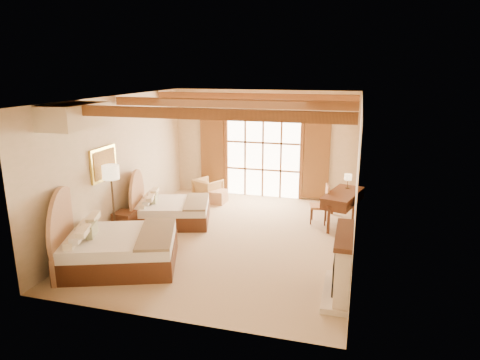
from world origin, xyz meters
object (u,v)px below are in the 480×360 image
(nightstand, at_px, (126,223))
(armchair, at_px, (208,189))
(bed_far, at_px, (167,209))
(bed_near, at_px, (112,245))
(desk, at_px, (342,207))

(nightstand, relative_size, armchair, 0.79)
(bed_far, xyz_separation_m, armchair, (0.35, 2.11, -0.04))
(bed_far, bearing_deg, bed_near, -106.80)
(armchair, height_order, desk, desk)
(bed_near, relative_size, armchair, 3.82)
(desk, bearing_deg, bed_near, -124.92)
(bed_near, relative_size, desk, 1.61)
(nightstand, bearing_deg, bed_near, -66.29)
(bed_far, relative_size, armchair, 3.12)
(bed_far, height_order, nightstand, bed_far)
(bed_near, xyz_separation_m, desk, (4.29, 3.57, 0.02))
(bed_near, distance_m, armchair, 4.65)
(desk, bearing_deg, armchair, -179.80)
(nightstand, xyz_separation_m, desk, (4.88, 2.05, 0.17))
(armchair, bearing_deg, bed_near, 110.91)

